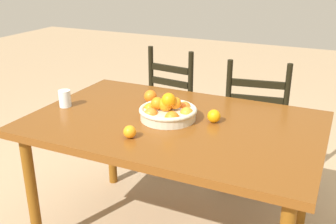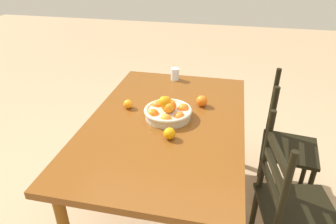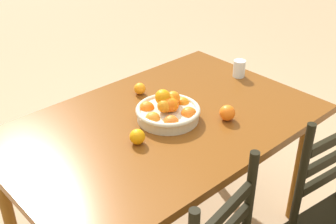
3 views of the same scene
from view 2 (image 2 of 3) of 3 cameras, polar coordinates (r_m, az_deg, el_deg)
ground_plane at (r=2.41m, az=-0.34°, el=-17.31°), size 12.00×12.00×0.00m
dining_table at (r=1.97m, az=-0.40°, el=-3.43°), size 1.53×0.98×0.76m
chair_near_window at (r=1.92m, az=22.06°, el=-16.32°), size 0.48×0.48×0.97m
chair_by_cabinet at (r=2.37m, az=20.91°, el=-5.94°), size 0.43×0.43×0.98m
fruit_bowl at (r=1.94m, az=-0.01°, el=0.18°), size 0.31×0.31×0.15m
orange_loose_0 at (r=2.07m, az=-7.54°, el=1.48°), size 0.06×0.06×0.06m
orange_loose_1 at (r=2.10m, az=6.40°, el=2.08°), size 0.08×0.08×0.08m
orange_loose_2 at (r=1.73m, az=0.29°, el=-4.09°), size 0.07×0.07×0.07m
drinking_glass at (r=2.50m, az=1.32°, el=7.17°), size 0.07×0.07×0.10m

